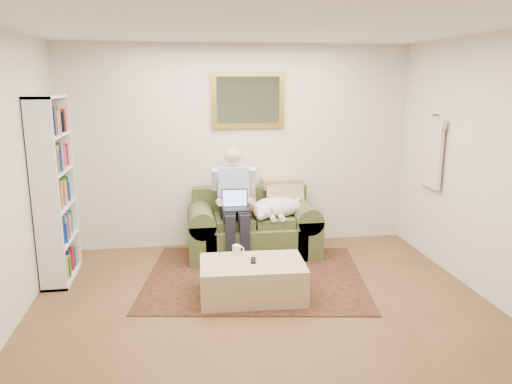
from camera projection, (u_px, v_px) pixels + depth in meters
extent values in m
cube|color=brown|center=(273.00, 334.00, 4.33)|extent=(4.50, 5.00, 0.01)
cube|color=white|center=(276.00, 20.00, 3.75)|extent=(4.50, 5.00, 0.01)
cube|color=silver|center=(239.00, 147.00, 6.45)|extent=(4.50, 0.01, 2.60)
cube|color=black|center=(255.00, 277.00, 5.57)|extent=(2.65, 2.25, 0.01)
cube|color=#484F2A|center=(253.00, 239.00, 6.26)|extent=(1.22, 0.78, 0.40)
cube|color=#484F2A|center=(249.00, 201.00, 6.50)|extent=(1.48, 0.17, 0.41)
cube|color=#484F2A|center=(202.00, 238.00, 6.15)|extent=(0.32, 0.78, 0.81)
cube|color=#484F2A|center=(303.00, 233.00, 6.34)|extent=(0.32, 0.78, 0.81)
cube|color=#484F2A|center=(234.00, 221.00, 6.12)|extent=(0.46, 0.53, 0.11)
cube|color=#484F2A|center=(273.00, 220.00, 6.19)|extent=(0.46, 0.53, 0.11)
cube|color=black|center=(236.00, 209.00, 5.90)|extent=(0.31, 0.22, 0.02)
cube|color=black|center=(235.00, 198.00, 5.98)|extent=(0.31, 0.06, 0.22)
cube|color=#99BFF2|center=(235.00, 198.00, 5.97)|extent=(0.28, 0.04, 0.19)
cube|color=#CCB188|center=(252.00, 280.00, 5.02)|extent=(1.06, 0.70, 0.38)
cylinder|color=white|center=(236.00, 250.00, 5.19)|extent=(0.08, 0.08, 0.10)
cube|color=black|center=(253.00, 260.00, 5.00)|extent=(0.07, 0.16, 0.02)
cube|color=gold|center=(248.00, 100.00, 6.31)|extent=(0.94, 0.04, 0.72)
cube|color=gray|center=(248.00, 100.00, 6.29)|extent=(0.80, 0.01, 0.58)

